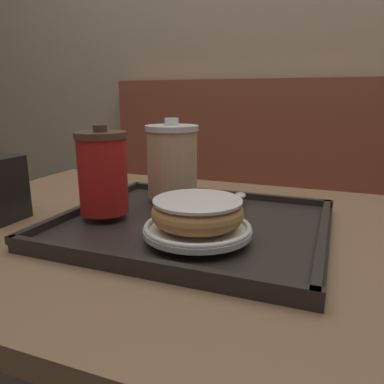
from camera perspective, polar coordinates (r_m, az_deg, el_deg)
wall_behind at (r=1.69m, az=15.12°, el=23.05°), size 8.00×0.05×2.40m
booth_bench at (r=1.57m, az=10.53°, el=-8.94°), size 1.41×0.44×1.00m
cafe_table at (r=0.70m, az=0.68°, el=-17.03°), size 1.06×0.70×0.72m
serving_tray at (r=0.62m, az=0.00°, el=-5.06°), size 0.42×0.37×0.02m
coffee_cup_front at (r=0.64m, az=-13.45°, el=2.95°), size 0.09×0.09×0.15m
coffee_cup_rear at (r=0.72m, az=-3.04°, el=4.76°), size 0.10×0.10×0.15m
plate_with_chocolate_donut at (r=0.54m, az=0.84°, el=-5.60°), size 0.16×0.16×0.01m
donut_chocolate_glazed at (r=0.53m, az=0.85°, el=-3.01°), size 0.13×0.13×0.04m
spoon at (r=0.71m, az=7.28°, el=-0.95°), size 0.04×0.13×0.01m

